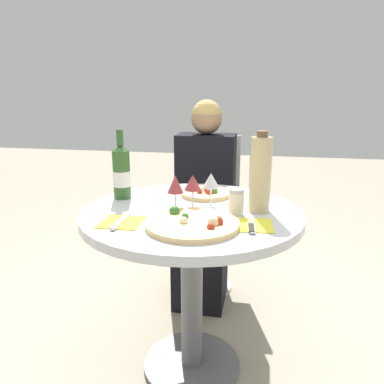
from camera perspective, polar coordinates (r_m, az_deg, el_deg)
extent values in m
plane|color=#9E937F|center=(1.93, -0.04, -24.90)|extent=(12.00, 12.00, 0.00)
cylinder|color=slate|center=(1.92, -0.04, -24.63)|extent=(0.44, 0.44, 0.02)
cylinder|color=slate|center=(1.71, -0.04, -15.21)|extent=(0.10, 0.10, 0.70)
cylinder|color=silver|center=(1.55, -0.04, -3.36)|extent=(0.91, 0.91, 0.04)
cylinder|color=#ADADB2|center=(2.53, 1.98, -14.03)|extent=(0.35, 0.35, 0.01)
cylinder|color=#ADADB2|center=(2.43, 2.03, -9.59)|extent=(0.06, 0.06, 0.44)
cube|color=#ADADB2|center=(2.34, 2.08, -4.33)|extent=(0.38, 0.38, 0.03)
cube|color=#ADADB2|center=(2.44, 2.80, 2.90)|extent=(0.38, 0.02, 0.50)
cube|color=black|center=(2.28, 1.36, -10.97)|extent=(0.29, 0.33, 0.47)
cube|color=black|center=(2.27, 2.15, 2.24)|extent=(0.34, 0.21, 0.52)
sphere|color=#997051|center=(2.22, 2.24, 11.11)|extent=(0.18, 0.18, 0.18)
sphere|color=tan|center=(2.21, 2.24, 11.70)|extent=(0.17, 0.17, 0.17)
cylinder|color=#E5C17F|center=(1.36, 0.04, -4.90)|extent=(0.34, 0.34, 0.02)
sphere|color=beige|center=(1.34, -1.28, -4.44)|extent=(0.03, 0.03, 0.03)
sphere|color=beige|center=(1.33, 3.27, -4.57)|extent=(0.04, 0.04, 0.04)
sphere|color=#336B28|center=(1.44, -2.67, -2.92)|extent=(0.04, 0.04, 0.04)
sphere|color=#B22D1E|center=(1.29, 2.89, -5.33)|extent=(0.03, 0.03, 0.03)
sphere|color=#336B28|center=(1.39, -1.06, -3.76)|extent=(0.03, 0.03, 0.03)
sphere|color=#B22D1E|center=(1.33, 3.95, -4.52)|extent=(0.04, 0.04, 0.04)
cylinder|color=#E5C17F|center=(1.76, 2.06, -0.22)|extent=(0.23, 0.23, 0.02)
sphere|color=beige|center=(1.79, 1.88, 0.58)|extent=(0.03, 0.03, 0.03)
sphere|color=#336B28|center=(1.73, 3.27, 0.15)|extent=(0.04, 0.04, 0.04)
sphere|color=#B22D1E|center=(1.74, 2.58, 0.28)|extent=(0.04, 0.04, 0.04)
sphere|color=#B22D1E|center=(1.72, 1.29, -0.02)|extent=(0.03, 0.03, 0.03)
sphere|color=#B22D1E|center=(1.81, 3.24, 0.83)|extent=(0.04, 0.04, 0.04)
sphere|color=#B22D1E|center=(1.71, 2.62, -0.04)|extent=(0.03, 0.03, 0.03)
cylinder|color=#2D5623|center=(1.72, -10.68, 2.60)|extent=(0.08, 0.08, 0.22)
cone|color=#2D5623|center=(1.70, -10.88, 6.63)|extent=(0.08, 0.08, 0.03)
cylinder|color=#2D5623|center=(1.70, -10.95, 8.14)|extent=(0.03, 0.03, 0.07)
cylinder|color=silver|center=(1.73, -10.65, 2.04)|extent=(0.08, 0.08, 0.07)
cylinder|color=tan|center=(1.52, 10.36, 2.57)|extent=(0.09, 0.09, 0.30)
cylinder|color=brown|center=(1.49, 10.66, 8.69)|extent=(0.04, 0.04, 0.02)
cylinder|color=silver|center=(1.49, 6.73, -1.78)|extent=(0.06, 0.06, 0.09)
cylinder|color=#B2B2B7|center=(1.47, 6.79, 0.16)|extent=(0.06, 0.06, 0.02)
cylinder|color=silver|center=(1.60, 2.87, -2.07)|extent=(0.06, 0.06, 0.00)
cylinder|color=silver|center=(1.59, 2.88, -0.67)|extent=(0.01, 0.01, 0.08)
cone|color=silver|center=(1.57, 2.92, 1.79)|extent=(0.07, 0.07, 0.06)
cylinder|color=silver|center=(1.54, -2.51, -2.79)|extent=(0.06, 0.06, 0.00)
cylinder|color=silver|center=(1.53, -2.53, -1.42)|extent=(0.01, 0.01, 0.07)
cone|color=#9E383D|center=(1.51, -2.56, 1.23)|extent=(0.07, 0.07, 0.07)
cylinder|color=silver|center=(1.57, 0.23, -2.43)|extent=(0.06, 0.06, 0.00)
cylinder|color=silver|center=(1.56, 0.23, -1.04)|extent=(0.01, 0.01, 0.08)
cone|color=#9E383D|center=(1.54, 0.24, 1.46)|extent=(0.07, 0.07, 0.06)
cube|color=yellow|center=(1.43, -10.72, -4.52)|extent=(0.15, 0.15, 0.00)
cube|color=silver|center=(1.42, -10.73, -4.35)|extent=(0.02, 0.19, 0.00)
cube|color=silver|center=(1.38, -11.46, -4.89)|extent=(0.02, 0.09, 0.00)
cube|color=yellow|center=(1.39, 9.09, -4.98)|extent=(0.16, 0.16, 0.00)
cube|color=silver|center=(1.39, 9.10, -4.81)|extent=(0.03, 0.19, 0.00)
cube|color=black|center=(1.34, 9.02, -5.39)|extent=(0.03, 0.09, 0.00)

